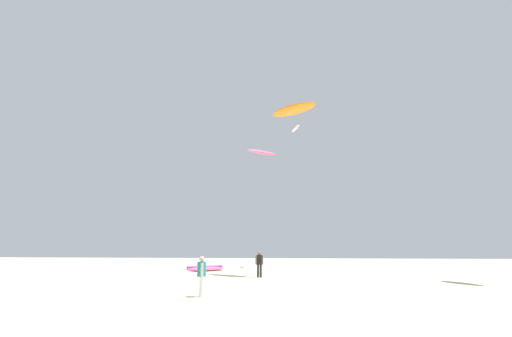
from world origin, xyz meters
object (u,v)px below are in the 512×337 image
object	(u,v)px
person_midground	(259,262)
kite_grounded_near	(205,269)
kite_aloft_1	(262,152)
person_foreground	(202,273)
kite_aloft_0	(293,110)
kite_aloft_4	(295,129)

from	to	relation	value
person_midground	kite_grounded_near	xyz separation A→B (m)	(-5.13, 6.79, -0.78)
kite_grounded_near	kite_aloft_1	xyz separation A→B (m)	(4.46, 2.25, 10.01)
person_midground	kite_aloft_1	bearing A→B (deg)	162.56
person_foreground	kite_aloft_0	world-z (taller)	kite_aloft_0
person_midground	kite_aloft_0	world-z (taller)	kite_aloft_0
person_foreground	person_midground	size ratio (longest dim) A/B	0.98
kite_grounded_near	kite_aloft_4	size ratio (longest dim) A/B	1.27
kite_aloft_0	kite_aloft_4	bearing A→B (deg)	90.48
kite_grounded_near	person_midground	bearing A→B (deg)	-52.91
kite_aloft_1	kite_aloft_4	distance (m)	7.66
person_foreground	kite_aloft_0	xyz separation A→B (m)	(3.59, 14.18, 11.13)
person_midground	kite_aloft_1	distance (m)	12.94
person_foreground	kite_aloft_0	bearing A→B (deg)	-120.72
kite_aloft_0	kite_aloft_1	distance (m)	7.49
person_midground	kite_grounded_near	size ratio (longest dim) A/B	0.50
person_midground	person_foreground	bearing A→B (deg)	-27.89
person_midground	kite_aloft_1	xyz separation A→B (m)	(-0.67, 9.04, 9.23)
person_midground	kite_aloft_4	size ratio (longest dim) A/B	0.63
kite_aloft_1	person_foreground	bearing A→B (deg)	-91.65
kite_aloft_1	kite_aloft_4	size ratio (longest dim) A/B	1.12
person_foreground	kite_aloft_1	world-z (taller)	kite_aloft_1
person_midground	kite_aloft_0	size ratio (longest dim) A/B	0.42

